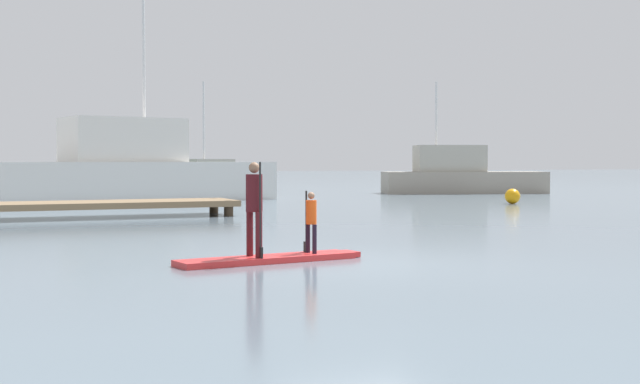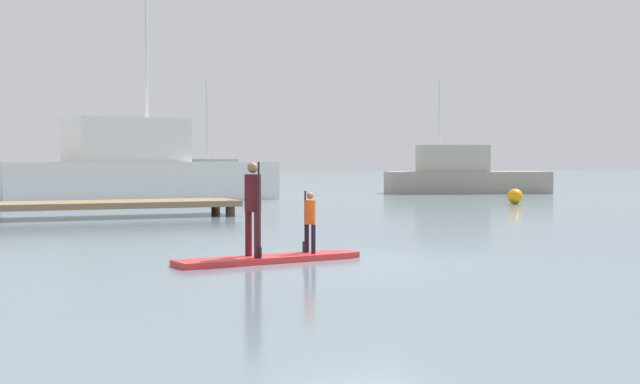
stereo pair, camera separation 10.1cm
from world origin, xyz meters
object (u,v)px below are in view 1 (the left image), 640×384
object	(u,v)px
paddler_child_solo	(311,219)
trawler_grey_distant	(214,178)
mooring_buoy_mid	(512,196)
paddleboard_near	(271,259)
paddler_adult	(254,203)
fishing_boat_green_midground	(460,175)
fishing_boat_white_large	(133,171)

from	to	relation	value
paddler_child_solo	trawler_grey_distant	size ratio (longest dim) A/B	0.15
mooring_buoy_mid	paddler_child_solo	bearing A→B (deg)	-135.56
paddleboard_near	paddler_child_solo	world-z (taller)	paddler_child_solo
paddler_adult	mooring_buoy_mid	distance (m)	20.87
paddler_adult	fishing_boat_green_midground	size ratio (longest dim) A/B	0.18
mooring_buoy_mid	fishing_boat_white_large	bearing A→B (deg)	149.09
fishing_boat_white_large	trawler_grey_distant	bearing A→B (deg)	60.70
paddleboard_near	fishing_boat_green_midground	xyz separation A→B (m)	(19.12, 24.28, 0.86)
fishing_boat_green_midground	trawler_grey_distant	xyz separation A→B (m)	(-10.09, 10.26, -0.27)
mooring_buoy_mid	trawler_grey_distant	bearing A→B (deg)	106.33
paddler_adult	fishing_boat_green_midground	distance (m)	31.13
paddler_child_solo	trawler_grey_distant	bearing A→B (deg)	76.48
mooring_buoy_mid	paddler_adult	bearing A→B (deg)	-137.24
mooring_buoy_mid	fishing_boat_green_midground	bearing A→B (deg)	68.01
paddler_child_solo	fishing_boat_white_large	distance (m)	21.84
paddler_child_solo	fishing_boat_white_large	size ratio (longest dim) A/B	0.09
paddler_child_solo	mooring_buoy_mid	xyz separation A→B (m)	(14.26, 13.98, -0.38)
fishing_boat_white_large	trawler_grey_distant	size ratio (longest dim) A/B	1.76
paddler_adult	fishing_boat_green_midground	world-z (taller)	fishing_boat_green_midground
paddleboard_near	mooring_buoy_mid	xyz separation A→B (m)	(15.02, 14.11, 0.24)
paddler_adult	mooring_buoy_mid	bearing A→B (deg)	42.76
fishing_boat_white_large	fishing_boat_green_midground	distance (m)	17.33
fishing_boat_white_large	mooring_buoy_mid	size ratio (longest dim) A/B	20.24
paddler_adult	paddler_child_solo	world-z (taller)	paddler_adult
paddler_adult	trawler_grey_distant	size ratio (longest dim) A/B	0.23
paddler_child_solo	trawler_grey_distant	distance (m)	35.39
fishing_boat_white_large	trawler_grey_distant	world-z (taller)	fishing_boat_white_large
paddleboard_near	paddler_adult	xyz separation A→B (m)	(-0.30, -0.05, 0.93)
fishing_boat_green_midground	mooring_buoy_mid	bearing A→B (deg)	-111.99
fishing_boat_white_large	mooring_buoy_mid	bearing A→B (deg)	-30.91
paddleboard_near	fishing_boat_white_large	xyz separation A→B (m)	(1.96, 21.93, 1.21)
paddler_adult	mooring_buoy_mid	size ratio (longest dim) A/B	2.61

